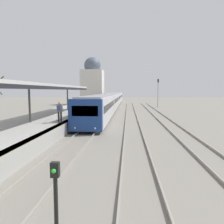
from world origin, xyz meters
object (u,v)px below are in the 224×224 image
(train_near, at_px, (112,99))
(signal_mast_far, at_px, (158,90))
(signal_post_near, at_px, (56,191))
(person_on_platform, at_px, (60,110))

(train_near, xyz_separation_m, signal_mast_far, (9.62, 0.19, 2.00))
(train_near, xyz_separation_m, signal_post_near, (1.69, -41.37, -0.50))
(person_on_platform, height_order, train_near, train_near)
(signal_post_near, xyz_separation_m, signal_mast_far, (7.93, 41.55, 2.51))
(person_on_platform, relative_size, signal_post_near, 0.89)
(person_on_platform, distance_m, train_near, 29.49)
(train_near, distance_m, signal_post_near, 41.40)
(train_near, bearing_deg, person_on_platform, -93.88)
(signal_post_near, bearing_deg, person_on_platform, 107.16)
(train_near, height_order, signal_mast_far, signal_mast_far)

